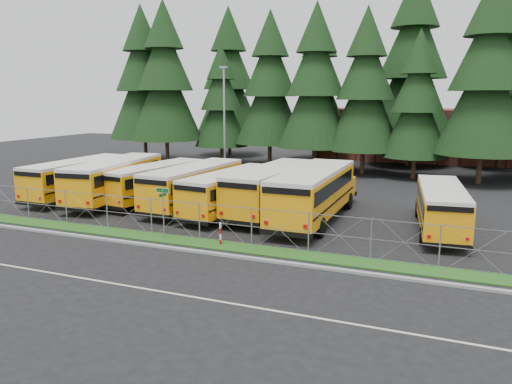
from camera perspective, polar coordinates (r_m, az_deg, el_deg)
ground at (r=27.29m, az=-3.59°, el=-5.08°), size 120.00×120.00×0.00m
curb at (r=24.63m, az=-6.74°, el=-6.76°), size 50.00×0.25×0.12m
grass_verge at (r=25.82m, az=-5.24°, el=-5.97°), size 50.00×1.40×0.06m
road_lane_line at (r=20.75m, az=-13.37°, el=-10.57°), size 50.00×0.12×0.01m
chainlink_fence at (r=26.16m, az=-4.57°, el=-3.53°), size 44.00×0.10×2.00m
brick_building at (r=64.00m, az=17.31°, el=6.36°), size 22.00×10.00×6.00m
bus_0 at (r=39.44m, az=-19.27°, el=1.42°), size 2.59×10.92×2.86m
bus_1 at (r=37.29m, az=-15.50°, el=1.26°), size 4.18×11.84×3.04m
bus_2 at (r=36.47m, az=-11.09°, el=1.00°), size 3.80×10.63×2.73m
bus_3 at (r=34.20m, az=-6.78°, el=0.62°), size 3.21×11.19×2.90m
bus_4 at (r=32.28m, az=-2.48°, el=-0.05°), size 3.67×10.75×2.76m
bus_5 at (r=32.30m, az=2.18°, el=0.22°), size 3.34×11.77×3.05m
bus_6 at (r=30.53m, az=6.77°, el=-0.31°), size 2.96×12.28×3.21m
bus_east at (r=29.76m, az=20.34°, el=-1.81°), size 3.50×10.18×2.62m
street_sign at (r=26.52m, az=-10.58°, el=-1.18°), size 0.84×0.55×2.81m
striped_bollard at (r=25.56m, az=-4.09°, el=-4.79°), size 0.11×0.11×1.20m
light_standard at (r=45.89m, az=-3.63°, el=8.37°), size 0.70×0.35×10.14m
conifer_0 at (r=60.97m, az=-12.79°, el=11.98°), size 8.09×8.09×17.90m
conifer_1 at (r=57.85m, az=-10.35°, el=12.19°), size 8.14×8.14×17.99m
conifer_2 at (r=56.80m, az=-3.99°, el=9.99°), size 6.01×6.01×13.29m
conifer_3 at (r=54.77m, az=1.62°, el=11.69°), size 7.49×7.49×16.55m
conifer_4 at (r=50.93m, az=6.83°, el=11.73°), size 7.52×7.52×16.63m
conifer_5 at (r=49.67m, az=12.38°, el=11.15°), size 7.18×7.18×15.88m
conifer_6 at (r=48.25m, az=17.94°, el=9.46°), size 6.09×6.09×13.47m
conifer_7 at (r=47.11m, az=24.86°, el=11.50°), size 7.97×7.97×17.62m
conifer_10 at (r=64.50m, az=-3.12°, el=12.43°), size 8.37×8.37×18.52m
conifer_11 at (r=60.19m, az=7.21°, el=11.77°), size 7.70×7.70×17.04m
conifer_12 at (r=57.07m, az=17.44°, el=13.25°), size 9.35×9.35×20.68m
conifer_13 at (r=58.76m, az=26.64°, el=11.72°), size 8.61×8.61×19.03m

